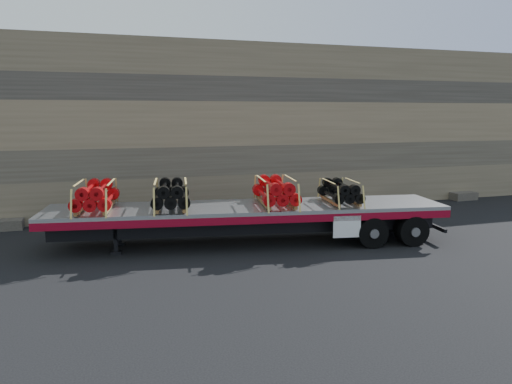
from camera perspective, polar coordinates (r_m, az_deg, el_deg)
ground at (r=16.02m, az=0.28°, el=-5.94°), size 120.00×120.00×0.00m
rock_wall at (r=21.75m, az=-5.21°, el=7.30°), size 44.00×3.00×7.00m
trailer at (r=15.90m, az=-0.94°, el=-3.74°), size 12.70×4.40×1.25m
bundle_front at (r=15.75m, az=-17.84°, el=-0.49°), size 1.49×2.43×0.81m
bundle_midfront at (r=15.56m, az=-9.70°, el=-0.32°), size 1.47×2.39×0.79m
bundle_midrear at (r=15.85m, az=2.24°, el=0.01°), size 1.51×2.46×0.82m
bundle_rear at (r=16.40m, az=9.59°, el=-0.02°), size 1.28×2.09×0.69m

